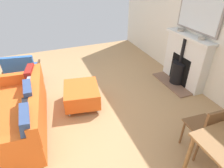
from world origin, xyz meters
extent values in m
cube|color=tan|center=(0.00, 0.00, 0.00)|extent=(5.58, 6.25, 0.01)
cube|color=silver|center=(-2.79, 0.00, 1.44)|extent=(0.12, 6.25, 2.88)
cube|color=brown|center=(-2.36, -0.04, 0.01)|extent=(0.31, 1.06, 0.03)
cube|color=white|center=(-2.62, -0.04, 0.53)|extent=(0.22, 1.12, 1.05)
cube|color=black|center=(-2.53, -0.04, 0.34)|extent=(0.06, 0.55, 0.62)
cylinder|color=black|center=(-2.49, -0.04, 0.26)|extent=(0.31, 0.31, 0.47)
cylinder|color=black|center=(-2.49, -0.04, 0.51)|extent=(0.32, 0.32, 0.02)
cylinder|color=black|center=(-2.49, -0.04, 0.78)|extent=(0.07, 0.07, 0.54)
cube|color=white|center=(-2.60, -0.04, 1.08)|extent=(0.27, 1.20, 0.05)
cube|color=gray|center=(-2.71, -0.04, 1.63)|extent=(0.04, 1.09, 0.94)
cube|color=silver|center=(-2.69, -0.04, 1.63)|extent=(0.01, 1.01, 0.86)
cylinder|color=#9E9384|center=(-2.61, -0.35, 1.12)|extent=(0.14, 0.14, 0.04)
torus|color=#9E9384|center=(-2.61, -0.35, 1.14)|extent=(0.14, 0.14, 0.01)
cylinder|color=#9E9384|center=(-2.61, 0.25, 1.13)|extent=(0.13, 0.13, 0.05)
torus|color=#9E9384|center=(-2.61, 0.25, 1.14)|extent=(0.13, 0.13, 0.01)
cylinder|color=#B2B2B7|center=(1.14, -0.49, 0.05)|extent=(0.04, 0.04, 0.10)
cylinder|color=#B2B2B7|center=(0.41, -0.43, 0.05)|extent=(0.04, 0.04, 0.10)
cylinder|color=#B2B2B7|center=(0.53, 1.02, 0.05)|extent=(0.04, 0.04, 0.10)
cube|color=orange|center=(0.84, 0.27, 0.27)|extent=(1.06, 1.79, 0.35)
cube|color=orange|center=(0.44, 0.30, 0.61)|extent=(0.28, 1.72, 0.32)
cube|color=orange|center=(0.77, -0.53, 0.55)|extent=(0.88, 0.19, 0.20)
cube|color=maroon|center=(0.49, -0.33, 0.62)|extent=(0.20, 0.40, 0.39)
cube|color=#99999E|center=(0.52, 0.00, 0.59)|extent=(0.20, 0.34, 0.33)
cube|color=#334775|center=(0.54, 0.29, 0.63)|extent=(0.14, 0.41, 0.41)
cube|color=black|center=(0.57, 0.64, 0.60)|extent=(0.14, 0.34, 0.34)
cube|color=#334775|center=(0.59, 0.92, 0.63)|extent=(0.17, 0.42, 0.43)
cylinder|color=#B2B2B7|center=(-0.11, -0.39, 0.04)|extent=(0.04, 0.04, 0.09)
cylinder|color=#B2B2B7|center=(-0.01, 0.18, 0.04)|extent=(0.04, 0.04, 0.09)
cylinder|color=#B2B2B7|center=(-0.61, -0.30, 0.04)|extent=(0.04, 0.04, 0.09)
cylinder|color=#B2B2B7|center=(-0.50, 0.27, 0.04)|extent=(0.04, 0.04, 0.09)
cube|color=orange|center=(-0.31, -0.06, 0.24)|extent=(0.75, 0.82, 0.30)
cube|color=#4C3321|center=(0.39, -1.42, 0.17)|extent=(0.05, 0.05, 0.34)
cube|color=#4C3321|center=(0.89, -1.51, 0.17)|extent=(0.05, 0.05, 0.34)
cube|color=#4C3321|center=(0.47, -0.95, 0.17)|extent=(0.05, 0.05, 0.34)
cube|color=#4C3321|center=(0.97, -1.04, 0.17)|extent=(0.05, 0.05, 0.34)
cube|color=#2D60B2|center=(0.68, -1.23, 0.36)|extent=(0.69, 0.66, 0.08)
cube|color=#2D60B2|center=(0.72, -0.98, 0.60)|extent=(0.61, 0.20, 0.38)
cube|color=#4C3321|center=(0.37, -1.17, 0.45)|extent=(0.13, 0.53, 0.04)
cube|color=#4C3321|center=(1.00, -1.28, 0.45)|extent=(0.13, 0.53, 0.04)
cylinder|color=olive|center=(-1.13, 1.85, 0.35)|extent=(0.05, 0.05, 0.71)
cylinder|color=brown|center=(-1.76, 1.44, 0.22)|extent=(0.03, 0.03, 0.44)
cylinder|color=brown|center=(-1.45, 1.41, 0.22)|extent=(0.03, 0.03, 0.44)
cylinder|color=brown|center=(-1.74, 1.76, 0.22)|extent=(0.03, 0.03, 0.44)
cylinder|color=brown|center=(-1.42, 1.73, 0.22)|extent=(0.03, 0.03, 0.44)
cube|color=brown|center=(-1.59, 1.58, 0.45)|extent=(0.43, 0.43, 0.02)
cube|color=brown|center=(-1.58, 1.75, 0.66)|extent=(0.36, 0.06, 0.38)
camera|label=1|loc=(0.24, 2.87, 2.30)|focal=30.55mm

